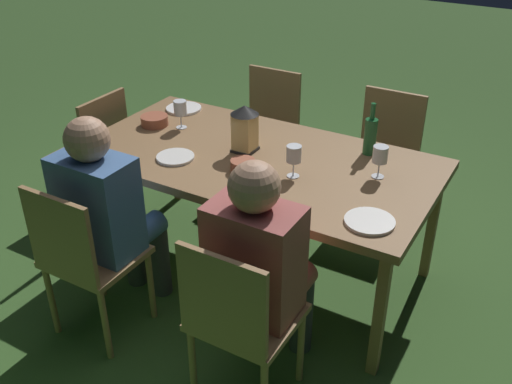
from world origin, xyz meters
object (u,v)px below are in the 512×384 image
at_px(chair_side_left_a, 384,153).
at_px(plate_c, 184,108).
at_px(green_bottle_on_table, 370,135).
at_px(plate_b, 175,157).
at_px(chair_side_right_a, 238,318).
at_px(chair_side_right_b, 84,256).
at_px(lantern_centerpiece, 245,126).
at_px(wine_glass_a, 380,156).
at_px(dining_table, 256,165).
at_px(chair_head_far, 95,150).
at_px(person_in_rust, 262,264).
at_px(plate_a, 370,221).
at_px(bowl_olives, 243,165).
at_px(person_in_blue, 108,210).
at_px(chair_side_left_b, 266,126).
at_px(wine_glass_c, 180,109).
at_px(bowl_bread, 154,120).
at_px(wine_glass_b, 294,155).

bearing_deg(chair_side_left_a, plate_c, 24.89).
xyz_separation_m(green_bottle_on_table, plate_b, (0.87, 0.58, -0.10)).
height_order(chair_side_right_a, green_bottle_on_table, green_bottle_on_table).
relative_size(chair_side_right_b, lantern_centerpiece, 3.28).
bearing_deg(chair_side_right_a, wine_glass_a, -102.10).
bearing_deg(dining_table, lantern_centerpiece, -18.85).
distance_m(chair_side_right_a, plate_c, 1.73).
distance_m(chair_head_far, person_in_rust, 1.80).
xyz_separation_m(chair_side_right_a, green_bottle_on_table, (-0.08, -1.23, 0.36)).
distance_m(chair_side_right_b, chair_side_right_a, 0.87).
height_order(chair_side_right_a, plate_a, chair_side_right_a).
bearing_deg(lantern_centerpiece, chair_head_far, 1.52).
relative_size(lantern_centerpiece, bowl_olives, 2.05).
height_order(chair_side_right_b, green_bottle_on_table, green_bottle_on_table).
relative_size(chair_side_left_a, person_in_blue, 0.76).
bearing_deg(chair_side_left_b, person_in_blue, 90.00).
bearing_deg(green_bottle_on_table, person_in_rust, 85.66).
bearing_deg(plate_a, green_bottle_on_table, -69.05).
bearing_deg(lantern_centerpiece, chair_side_left_a, -121.06).
relative_size(wine_glass_a, wine_glass_c, 1.00).
relative_size(chair_head_far, wine_glass_c, 5.15).
bearing_deg(chair_side_right_a, person_in_blue, -12.70).
height_order(chair_head_far, wine_glass_a, wine_glass_a).
distance_m(chair_side_right_a, person_in_rust, 0.25).
bearing_deg(wine_glass_a, person_in_blue, 36.69).
distance_m(green_bottle_on_table, plate_b, 1.05).
bearing_deg(chair_side_right_a, plate_a, -119.89).
bearing_deg(chair_side_left_b, wine_glass_c, 79.52).
height_order(person_in_blue, lantern_centerpiece, person_in_blue).
xyz_separation_m(lantern_centerpiece, bowl_olives, (-0.11, 0.21, -0.12)).
bearing_deg(lantern_centerpiece, bowl_bread, -2.84).
bearing_deg(chair_side_left_b, chair_side_right_a, 115.86).
xyz_separation_m(dining_table, bowl_olives, (-0.02, 0.18, 0.08)).
bearing_deg(plate_c, green_bottle_on_table, 179.37).
bearing_deg(wine_glass_a, wine_glass_b, 29.24).
relative_size(person_in_rust, bowl_bread, 7.06).
bearing_deg(dining_table, wine_glass_b, 159.78).
relative_size(chair_side_left_a, chair_side_right_b, 1.00).
xyz_separation_m(person_in_blue, chair_side_right_a, (-0.87, 0.20, -0.15)).
height_order(person_in_rust, lantern_centerpiece, person_in_rust).
bearing_deg(bowl_olives, chair_side_left_b, -66.82).
xyz_separation_m(person_in_blue, bowl_olives, (-0.46, -0.52, 0.13)).
relative_size(chair_side_left_b, bowl_olives, 6.73).
distance_m(lantern_centerpiece, wine_glass_a, 0.74).
distance_m(chair_side_right_b, wine_glass_c, 1.08).
height_order(chair_side_right_b, bowl_bread, chair_side_right_b).
bearing_deg(plate_c, plate_a, 155.91).
distance_m(wine_glass_c, plate_a, 1.42).
bearing_deg(bowl_olives, plate_b, 9.05).
height_order(dining_table, wine_glass_c, wine_glass_c).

